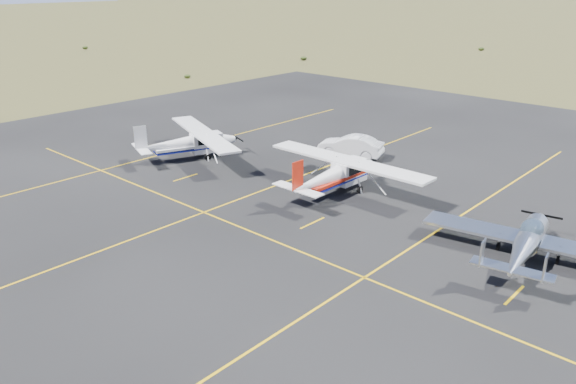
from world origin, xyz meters
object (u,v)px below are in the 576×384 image
aircraft_plain (189,142)px  aircraft_cessna (336,174)px  sedan (351,146)px  aircraft_low_wing (528,241)px

aircraft_plain → aircraft_cessna: bearing=-61.5°
aircraft_plain → sedan: size_ratio=2.29×
aircraft_low_wing → aircraft_plain: (-0.47, 24.26, 0.21)m
aircraft_low_wing → aircraft_plain: bearing=81.3°
aircraft_cessna → aircraft_plain: aircraft_cessna is taller
aircraft_plain → sedan: (8.38, -8.37, -0.46)m
aircraft_cessna → sedan: bearing=30.1°
aircraft_low_wing → sedan: (7.91, 15.89, -0.25)m
sedan → aircraft_low_wing: bearing=43.9°
aircraft_cessna → sedan: (6.82, 3.89, -0.49)m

